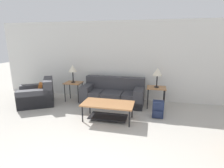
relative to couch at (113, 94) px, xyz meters
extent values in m
cube|color=silver|center=(0.27, 0.57, 1.00)|extent=(9.17, 0.06, 2.60)
cube|color=#38383D|center=(0.00, -0.05, -0.19)|extent=(1.97, 0.90, 0.22)
cube|color=#38383D|center=(-0.65, -0.05, 0.02)|extent=(0.64, 0.79, 0.20)
cube|color=#38383D|center=(0.00, -0.07, 0.02)|extent=(0.64, 0.79, 0.20)
cube|color=#38383D|center=(0.65, -0.08, 0.02)|extent=(0.64, 0.79, 0.20)
cube|color=#38383D|center=(0.01, 0.25, 0.32)|extent=(1.95, 0.30, 0.40)
cube|color=#38383D|center=(-0.83, -0.03, -0.01)|extent=(0.30, 0.86, 0.58)
cube|color=#38383D|center=(0.83, -0.06, -0.01)|extent=(0.30, 0.86, 0.58)
cube|color=#38383D|center=(-2.36, -0.63, -0.10)|extent=(1.37, 1.36, 0.40)
cube|color=#38383D|center=(-2.03, -0.44, 0.30)|extent=(0.72, 0.97, 0.40)
cube|color=#38383D|center=(-2.54, -0.32, -0.02)|extent=(1.01, 0.75, 0.56)
cube|color=#38383D|center=(-2.17, -0.94, -0.02)|extent=(1.01, 0.75, 0.56)
cube|color=orange|center=(-2.25, -0.56, 0.20)|extent=(0.34, 0.39, 0.36)
cube|color=#A87042|center=(0.14, -1.22, 0.14)|extent=(1.29, 0.65, 0.04)
cylinder|color=black|center=(-0.45, -1.49, -0.09)|extent=(0.03, 0.03, 0.42)
cylinder|color=black|center=(0.73, -1.49, -0.09)|extent=(0.03, 0.03, 0.42)
cylinder|color=black|center=(-0.45, -0.95, -0.09)|extent=(0.03, 0.03, 0.42)
cylinder|color=black|center=(0.73, -0.95, -0.09)|extent=(0.03, 0.03, 0.42)
cube|color=black|center=(0.14, -1.22, -0.22)|extent=(0.97, 0.46, 0.02)
cube|color=#A87042|center=(-1.33, -0.07, 0.32)|extent=(0.55, 0.44, 0.03)
cylinder|color=black|center=(-1.57, -0.25, 0.00)|extent=(0.03, 0.03, 0.60)
cylinder|color=black|center=(-1.10, -0.25, 0.00)|extent=(0.03, 0.03, 0.60)
cylinder|color=black|center=(-1.57, 0.11, 0.00)|extent=(0.03, 0.03, 0.60)
cylinder|color=black|center=(-1.10, 0.11, 0.00)|extent=(0.03, 0.03, 0.60)
cube|color=#A87042|center=(1.33, -0.07, 0.32)|extent=(0.55, 0.44, 0.03)
cylinder|color=black|center=(1.10, -0.25, 0.00)|extent=(0.03, 0.03, 0.60)
cylinder|color=black|center=(1.57, -0.25, 0.00)|extent=(0.03, 0.03, 0.60)
cylinder|color=black|center=(1.10, 0.11, 0.00)|extent=(0.03, 0.03, 0.60)
cylinder|color=black|center=(1.57, 0.11, 0.00)|extent=(0.03, 0.03, 0.60)
cylinder|color=black|center=(-1.33, -0.07, 0.34)|extent=(0.14, 0.14, 0.02)
cylinder|color=black|center=(-1.33, -0.07, 0.52)|extent=(0.04, 0.04, 0.34)
cone|color=beige|center=(-1.33, -0.07, 0.80)|extent=(0.28, 0.28, 0.22)
cylinder|color=black|center=(1.33, -0.07, 0.34)|extent=(0.14, 0.14, 0.02)
cylinder|color=black|center=(1.33, -0.07, 0.52)|extent=(0.04, 0.04, 0.34)
cone|color=beige|center=(1.33, -0.07, 0.80)|extent=(0.28, 0.28, 0.22)
cube|color=#1E2847|center=(1.39, -0.76, -0.08)|extent=(0.29, 0.23, 0.44)
cube|color=#1E2847|center=(1.39, -0.89, -0.17)|extent=(0.22, 0.05, 0.18)
cylinder|color=#1E2847|center=(1.31, -0.62, -0.06)|extent=(0.02, 0.02, 0.33)
cylinder|color=#1E2847|center=(1.46, -0.62, -0.06)|extent=(0.02, 0.02, 0.33)
camera|label=1|loc=(1.18, -5.23, 1.70)|focal=28.00mm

